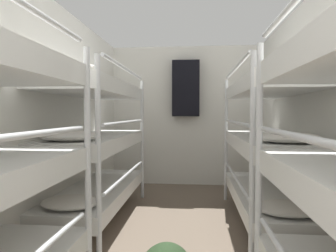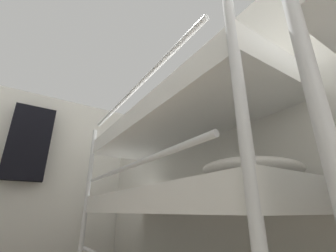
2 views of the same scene
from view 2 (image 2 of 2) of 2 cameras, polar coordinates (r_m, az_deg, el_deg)
wall_right at (r=1.37m, az=35.59°, el=-3.17°), size 0.06×5.56×2.29m
wall_back at (r=3.23m, az=-33.46°, el=-11.73°), size 2.55×0.06×2.29m
bunk_stack_right_far at (r=1.60m, az=1.19°, el=-18.26°), size 0.66×1.95×1.68m
hanging_coat at (r=3.16m, az=-31.71°, el=-3.57°), size 0.44×0.12×0.90m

